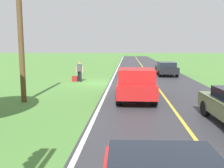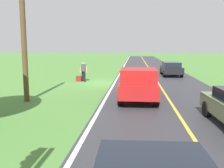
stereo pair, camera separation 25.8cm
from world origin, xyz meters
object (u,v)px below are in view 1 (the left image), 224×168
at_px(hitchhiker_walking, 80,70).
at_px(suitcase_carried, 75,79).
at_px(sedan_near_oncoming, 166,68).
at_px(utility_pole_roadside, 21,33).
at_px(pickup_truck_passing, 136,83).

distance_m(hitchhiker_walking, suitcase_carried, 0.86).
relative_size(hitchhiker_walking, suitcase_carried, 3.66).
distance_m(sedan_near_oncoming, utility_pole_roadside, 16.63).
bearing_deg(pickup_truck_passing, suitcase_carried, -54.65).
xyz_separation_m(hitchhiker_walking, pickup_truck_passing, (-4.58, 7.11, -0.01)).
bearing_deg(utility_pole_roadside, hitchhiker_walking, -100.52).
distance_m(suitcase_carried, sedan_near_oncoming, 10.00).
bearing_deg(sedan_near_oncoming, hitchhiker_walking, 32.31).
height_order(suitcase_carried, pickup_truck_passing, pickup_truck_passing).
height_order(hitchhiker_walking, sedan_near_oncoming, hitchhiker_walking).
bearing_deg(utility_pole_roadside, sedan_near_oncoming, -125.98).
height_order(pickup_truck_passing, utility_pole_roadside, utility_pole_roadside).
height_order(hitchhiker_walking, utility_pole_roadside, utility_pole_roadside).
xyz_separation_m(suitcase_carried, pickup_truck_passing, (-5.00, 7.05, 0.73)).
bearing_deg(utility_pole_roadside, suitcase_carried, -97.65).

